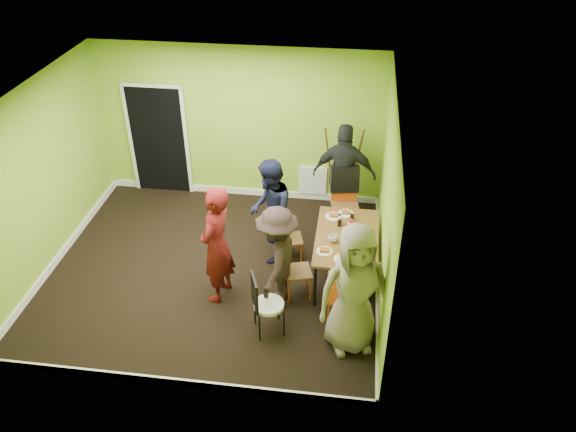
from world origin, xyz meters
name	(u,v)px	position (x,y,z in m)	size (l,w,h in m)	color
ground	(215,269)	(0.00, 0.00, 0.00)	(5.00, 5.00, 0.00)	black
room_walls	(209,214)	(-0.02, 0.04, 0.99)	(5.04, 4.54, 2.82)	#91B22D
dining_table	(347,239)	(1.99, 0.10, 0.70)	(0.90, 1.50, 0.75)	black
chair_left_far	(286,235)	(1.06, 0.39, 0.47)	(0.43, 0.43, 0.85)	orange
chair_left_near	(293,267)	(1.26, -0.42, 0.51)	(0.46, 0.46, 0.90)	orange
chair_back_end	(345,186)	(1.90, 1.41, 0.80)	(0.55, 0.62, 1.13)	orange
chair_front_end	(344,298)	(2.02, -1.01, 0.56)	(0.55, 0.55, 1.00)	orange
chair_bentwood	(264,302)	(0.98, -1.18, 0.52)	(0.48, 0.47, 0.93)	black
easel	(342,171)	(1.83, 1.90, 0.82)	(0.67, 0.63, 1.67)	brown
plate_near_left	(333,216)	(1.77, 0.58, 0.76)	(0.24, 0.24, 0.01)	white
plate_near_right	(324,251)	(1.70, -0.31, 0.76)	(0.23, 0.23, 0.01)	white
plate_far_back	(346,213)	(1.95, 0.68, 0.76)	(0.24, 0.24, 0.01)	white
plate_far_front	(343,259)	(1.96, -0.45, 0.76)	(0.26, 0.26, 0.01)	white
plate_wall_back	(362,229)	(2.20, 0.29, 0.76)	(0.24, 0.24, 0.01)	white
plate_wall_front	(359,245)	(2.17, -0.11, 0.76)	(0.26, 0.26, 0.01)	white
thermos	(350,228)	(2.03, 0.14, 0.87)	(0.07, 0.07, 0.23)	white
blue_bottle	(359,248)	(2.17, -0.30, 0.85)	(0.07, 0.07, 0.19)	#1C28D5
orange_bottle	(347,224)	(1.99, 0.34, 0.79)	(0.03, 0.03, 0.07)	orange
glass_mid	(340,223)	(1.87, 0.35, 0.80)	(0.06, 0.06, 0.09)	black
glass_back	(352,217)	(2.05, 0.54, 0.80)	(0.06, 0.06, 0.09)	black
glass_front	(353,254)	(2.09, -0.37, 0.79)	(0.06, 0.06, 0.09)	black
cup_a	(333,238)	(1.80, -0.05, 0.80)	(0.13, 0.13, 0.10)	white
cup_b	(364,235)	(2.24, 0.09, 0.79)	(0.10, 0.10, 0.09)	white
person_standing	(217,245)	(0.23, -0.56, 0.90)	(0.66, 0.43, 1.80)	#550E0F
person_left_far	(270,211)	(0.81, 0.47, 0.84)	(0.82, 0.64, 1.68)	black
person_left_near	(277,258)	(1.08, -0.59, 0.79)	(1.02, 0.59, 1.58)	black
person_back_end	(344,175)	(1.87, 1.64, 0.90)	(1.05, 0.44, 1.79)	black
person_front_end	(354,290)	(2.13, -1.26, 0.93)	(0.91, 0.59, 1.86)	gray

